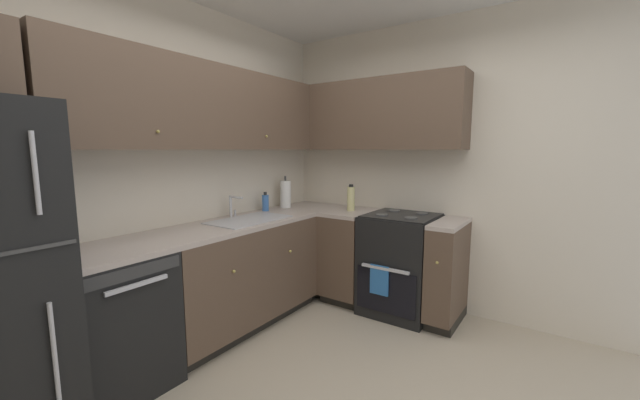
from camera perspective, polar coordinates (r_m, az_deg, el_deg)
name	(u,v)px	position (r m, az deg, el deg)	size (l,w,h in m)	color
wall_back	(161,172)	(3.09, -23.39, 4.00)	(3.68, 0.05, 2.68)	beige
wall_right	(443,168)	(3.60, 18.57, 4.68)	(0.05, 3.30, 2.68)	beige
dishwasher	(113,323)	(2.74, -29.41, -16.26)	(0.60, 0.63, 0.87)	black
lower_cabinets_back	(238,275)	(3.28, -12.61, -11.36)	(1.47, 0.62, 0.87)	brown
countertop_back	(236,224)	(3.16, -12.85, -3.64)	(2.68, 0.60, 0.04)	#B7A89E
lower_cabinets_right	(381,262)	(3.61, 9.49, -9.50)	(0.62, 1.28, 0.87)	brown
countertop_right	(382,216)	(3.50, 9.63, -2.45)	(0.60, 1.28, 0.03)	#B7A89E
oven_range	(400,263)	(3.55, 12.39, -9.53)	(0.68, 0.62, 1.06)	black
upper_cabinets_back	(205,108)	(3.12, -17.41, 13.50)	(2.36, 0.34, 0.66)	brown
upper_cabinets_right	(369,116)	(3.69, 7.58, 12.85)	(0.32, 1.83, 0.66)	brown
sink	(249,225)	(3.23, -10.89, -3.76)	(0.70, 0.40, 0.10)	#B7B7BC
faucet	(233,204)	(3.35, -13.38, -0.65)	(0.07, 0.16, 0.20)	silver
soap_bottle	(265,203)	(3.65, -8.47, -0.41)	(0.07, 0.07, 0.19)	#3F72BF
paper_towel_roll	(285,194)	(3.84, -5.38, 0.92)	(0.11, 0.11, 0.34)	white
oil_bottle	(351,198)	(3.63, 4.82, 0.24)	(0.08, 0.08, 0.26)	beige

